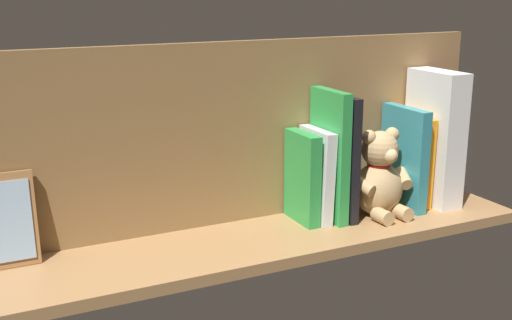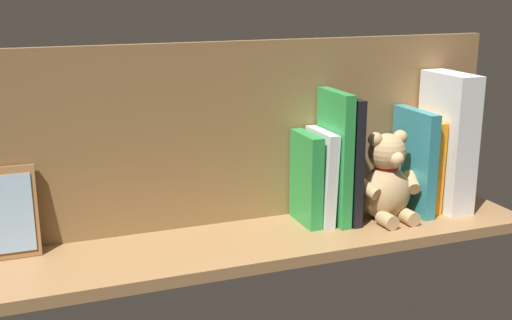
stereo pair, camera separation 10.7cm
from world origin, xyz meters
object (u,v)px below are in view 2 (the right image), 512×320
(picture_frame_leaning, at_px, (8,213))
(teddy_bear, at_px, (387,181))
(book_0, at_px, (458,143))
(dictionary_thick_white, at_px, (447,142))

(picture_frame_leaning, bearing_deg, teddy_bear, 174.51)
(book_0, height_order, teddy_bear, book_0)
(book_0, bearing_deg, picture_frame_leaning, -1.52)
(book_0, distance_m, dictionary_thick_white, 0.06)
(book_0, bearing_deg, dictionary_thick_white, 27.78)
(picture_frame_leaning, bearing_deg, dictionary_thick_white, 176.77)
(dictionary_thick_white, distance_m, picture_frame_leaning, 0.89)
(book_0, height_order, dictionary_thick_white, dictionary_thick_white)
(dictionary_thick_white, relative_size, teddy_bear, 1.58)
(teddy_bear, xyz_separation_m, picture_frame_leaning, (0.73, -0.07, 0.00))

